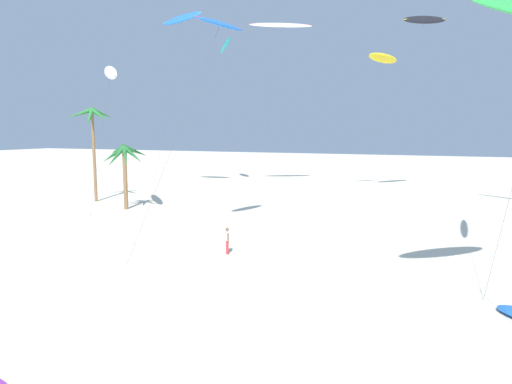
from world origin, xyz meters
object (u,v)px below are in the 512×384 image
Objects in this scene: palm_tree_0 at (93,123)px; flying_kite_8 at (225,45)px; palm_tree_1 at (125,157)px; flying_kite_5 at (220,24)px; flying_kite_7 at (425,20)px; flying_kite_0 at (110,72)px; flying_kite_1 at (281,25)px; flying_kite_6 at (182,18)px; person_far_watcher at (227,240)px; flying_kite_10 at (383,58)px.

palm_tree_0 is 22.07m from flying_kite_8.
flying_kite_5 is (14.29, -7.16, 9.90)m from palm_tree_1.
flying_kite_0 is at bearing -135.44° from flying_kite_7.
palm_tree_0 reaches higher than palm_tree_1.
flying_kite_0 reaches higher than palm_tree_0.
palm_tree_0 is 0.49× the size of flying_kite_7.
flying_kite_1 is (14.99, 18.25, 12.68)m from palm_tree_0.
palm_tree_0 is at bearing -129.40° from flying_kite_1.
flying_kite_7 is at bearing 37.72° from palm_tree_1.
flying_kite_6 is 37.28m from person_far_watcher.
flying_kite_1 is at bearing 50.60° from palm_tree_0.
flying_kite_1 is 12.60m from flying_kite_6.
flying_kite_8 is 11.82× the size of person_far_watcher.
flying_kite_6 is at bearing -110.39° from flying_kite_8.
flying_kite_5 is (5.59, -28.24, -6.15)m from flying_kite_1.
flying_kite_6 is at bearing 127.11° from flying_kite_5.
palm_tree_0 is 0.73× the size of flying_kite_0.
flying_kite_5 is 30.31m from flying_kite_7.
flying_kite_5 is at bearing -25.88° from palm_tree_0.
palm_tree_1 is 0.31× the size of flying_kite_7.
flying_kite_1 is at bearing 177.28° from flying_kite_7.
flying_kite_0 is 27.09m from flying_kite_1.
flying_kite_7 is 38.02m from person_far_watcher.
flying_kite_0 is at bearing -38.96° from palm_tree_0.
flying_kite_6 is (4.61, 11.13, 12.91)m from palm_tree_0.
palm_tree_1 is 27.89m from flying_kite_1.
flying_kite_6 is at bearing 101.22° from flying_kite_0.
flying_kite_0 is at bearing 153.46° from person_far_watcher.
flying_kite_8 is at bearing 178.77° from flying_kite_7.
flying_kite_1 reaches higher than palm_tree_1.
flying_kite_5 is 0.89× the size of flying_kite_10.
flying_kite_10 is (7.19, 29.49, 1.45)m from flying_kite_5.
flying_kite_1 is at bearing 67.59° from palm_tree_1.
flying_kite_10 is (-4.70, 2.08, -3.63)m from flying_kite_7.
flying_kite_8 is (0.85, 20.79, 14.02)m from palm_tree_1.
flying_kite_5 is 27.24m from flying_kite_6.
flying_kite_1 reaches higher than flying_kite_10.
palm_tree_1 is at bearing -142.28° from flying_kite_7.
flying_kite_6 reaches higher than palm_tree_1.
palm_tree_0 is 6.00× the size of person_far_watcher.
person_far_watcher is at bearing -98.10° from flying_kite_10.
flying_kite_7 is at bearing 66.55° from flying_kite_5.
person_far_watcher is at bearing -58.88° from flying_kite_5.
flying_kite_1 is (6.88, 24.82, 8.42)m from flying_kite_0.
flying_kite_8 is (-13.44, 27.95, 4.12)m from flying_kite_5.
flying_kite_7 is at bearing -1.23° from flying_kite_8.
flying_kite_5 is 0.77× the size of flying_kite_8.
flying_kite_1 is at bearing 103.96° from person_far_watcher.
flying_kite_0 is 13.13m from flying_kite_5.
flying_kite_8 reaches higher than palm_tree_0.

